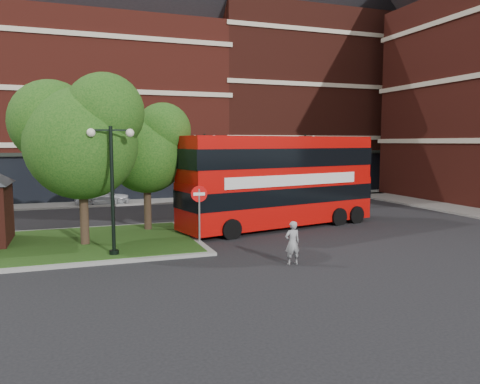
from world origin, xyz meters
name	(u,v)px	position (x,y,z in m)	size (l,w,h in m)	color
ground	(250,248)	(0.00, 0.00, 0.00)	(120.00, 120.00, 0.00)	black
pavement_far	(172,200)	(0.00, 16.50, 0.06)	(44.00, 3.00, 0.12)	slate
terrace_far_left	(57,111)	(-8.00, 24.00, 7.00)	(26.00, 12.00, 14.00)	maroon
terrace_far_right	(297,105)	(14.00, 24.00, 8.00)	(18.00, 12.00, 16.00)	#471911
traffic_island	(48,246)	(-8.00, 3.00, 0.07)	(12.60, 7.60, 0.15)	gray
tree_island_west	(79,133)	(-6.60, 2.58, 4.79)	(5.40, 4.71, 7.21)	#2D2116
tree_island_east	(145,146)	(-3.58, 5.06, 4.24)	(4.46, 3.90, 6.29)	#2D2116
lamp_island	(112,184)	(-5.50, 0.20, 2.83)	(1.72, 0.36, 5.00)	black
lamp_far_left	(205,164)	(2.00, 14.50, 2.83)	(1.72, 0.36, 5.00)	black
lamp_far_right	(305,163)	(10.00, 14.50, 2.83)	(1.72, 0.36, 5.00)	black
bus	(280,175)	(3.13, 4.02, 2.70)	(11.06, 4.79, 4.12)	#B90A07
woman	(292,243)	(0.50, -2.93, 0.79)	(0.58, 0.38, 1.58)	gray
car_silver	(102,196)	(-5.05, 16.00, 0.63)	(1.49, 3.71, 1.26)	silver
car_white	(291,190)	(8.88, 14.50, 0.75)	(1.60, 4.58, 1.51)	silver
no_entry_sign	(199,203)	(-1.80, 1.50, 1.81)	(0.70, 0.17, 2.54)	slate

